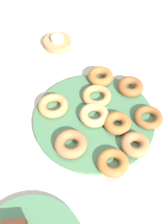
% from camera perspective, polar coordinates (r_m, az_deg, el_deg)
% --- Properties ---
extents(ground_plane, '(2.40, 2.40, 0.00)m').
position_cam_1_polar(ground_plane, '(0.90, 1.90, -1.57)').
color(ground_plane, beige).
extents(donut_plate, '(0.37, 0.37, 0.01)m').
position_cam_1_polar(donut_plate, '(0.90, 1.92, -1.33)').
color(donut_plate, '#4C7F56').
rests_on(donut_plate, ground_plane).
extents(donut_0, '(0.10, 0.10, 0.02)m').
position_cam_1_polar(donut_0, '(0.91, -5.97, 1.23)').
color(donut_0, tan).
rests_on(donut_0, donut_plate).
extents(donut_1, '(0.09, 0.09, 0.03)m').
position_cam_1_polar(donut_1, '(0.88, 1.85, -0.75)').
color(donut_1, tan).
rests_on(donut_1, donut_plate).
extents(donut_2, '(0.11, 0.11, 0.02)m').
position_cam_1_polar(donut_2, '(0.90, 12.31, -1.01)').
color(donut_2, '#995B2D').
rests_on(donut_2, donut_plate).
extents(donut_3, '(0.12, 0.12, 0.03)m').
position_cam_1_polar(donut_3, '(0.99, 3.22, 6.90)').
color(donut_3, '#AD6B33').
rests_on(donut_3, donut_plate).
extents(donut_4, '(0.13, 0.13, 0.03)m').
position_cam_1_polar(donut_4, '(0.82, -2.54, -6.14)').
color(donut_4, '#B27547').
rests_on(donut_4, donut_plate).
extents(donut_5, '(0.09, 0.09, 0.03)m').
position_cam_1_polar(donut_5, '(0.83, 9.87, -6.18)').
color(donut_5, '#B27547').
rests_on(donut_5, donut_plate).
extents(donut_6, '(0.12, 0.12, 0.03)m').
position_cam_1_polar(donut_6, '(0.97, 8.97, 4.88)').
color(donut_6, '#995B2D').
rests_on(donut_6, donut_plate).
extents(donut_7, '(0.12, 0.12, 0.03)m').
position_cam_1_polar(donut_7, '(0.80, 5.57, -9.70)').
color(donut_7, '#AD6B33').
rests_on(donut_7, donut_plate).
extents(donut_8, '(0.10, 0.10, 0.03)m').
position_cam_1_polar(donut_8, '(0.87, 6.48, -2.14)').
color(donut_8, '#AD6B33').
rests_on(donut_8, donut_plate).
extents(donut_9, '(0.12, 0.12, 0.02)m').
position_cam_1_polar(donut_9, '(0.93, 2.47, 3.11)').
color(donut_9, tan).
rests_on(donut_9, donut_plate).
extents(candle_holder, '(0.10, 0.10, 0.03)m').
position_cam_1_polar(candle_holder, '(1.14, -5.12, 13.14)').
color(candle_holder, tan).
rests_on(candle_holder, ground_plane).
extents(tealight, '(0.05, 0.05, 0.01)m').
position_cam_1_polar(tealight, '(1.13, -5.19, 13.96)').
color(tealight, silver).
rests_on(tealight, candle_holder).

